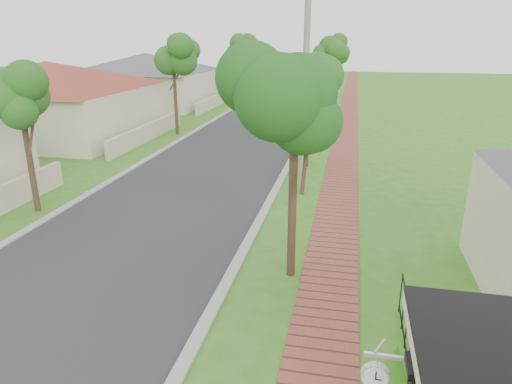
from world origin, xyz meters
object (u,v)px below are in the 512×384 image
Objects in this scene: utility_pole at (305,94)px; near_tree at (295,110)px; station_clock at (376,374)px; parked_car_red at (284,118)px; parked_car_white at (299,102)px.

near_tree is at bearing -86.03° from utility_pole.
parked_car_red is at bearing 101.03° from station_clock.
near_tree reaches higher than parked_car_red.
station_clock is (2.34, -12.65, -2.03)m from utility_pole.
near_tree reaches higher than station_clock.
station_clock is at bearing -79.54° from utility_pole.
utility_pole is (2.73, -21.86, 3.35)m from parked_car_white.
near_tree is 8.61× the size of station_clock.
parked_car_red is at bearing 101.57° from utility_pole.
parked_car_red is 26.49m from station_clock.
near_tree is 6.60m from station_clock.
parked_car_white is 0.69× the size of near_tree.
parked_car_red is 6.67× the size of station_clock.
parked_car_white is at bearing 84.24° from parked_car_red.
parked_car_white is 0.49× the size of utility_pole.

